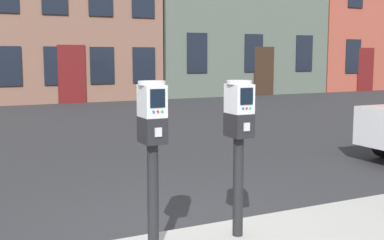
{
  "coord_description": "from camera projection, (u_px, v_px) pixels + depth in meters",
  "views": [
    {
      "loc": [
        -1.9,
        -3.73,
        1.7
      ],
      "look_at": [
        -0.09,
        -0.08,
        1.17
      ],
      "focal_mm": 46.3,
      "sensor_mm": 36.0,
      "label": 1
    }
  ],
  "objects": [
    {
      "name": "parking_meter_near_kerb",
      "position": [
        152.0,
        135.0,
        3.86
      ],
      "size": [
        0.22,
        0.25,
        1.37
      ],
      "rotation": [
        0.0,
        0.0,
        -1.58
      ],
      "color": "black",
      "rests_on": "sidewalk_slab"
    },
    {
      "name": "townhouse_brick_corner",
      "position": [
        332.0,
        2.0,
        26.87
      ],
      "size": [
        6.09,
        6.63,
        9.23
      ],
      "color": "brown",
      "rests_on": "ground_plane"
    },
    {
      "name": "parking_meter_twin_adjacent",
      "position": [
        239.0,
        130.0,
        4.21
      ],
      "size": [
        0.22,
        0.25,
        1.35
      ],
      "rotation": [
        0.0,
        0.0,
        -1.58
      ],
      "color": "black",
      "rests_on": "sidewalk_slab"
    }
  ]
}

